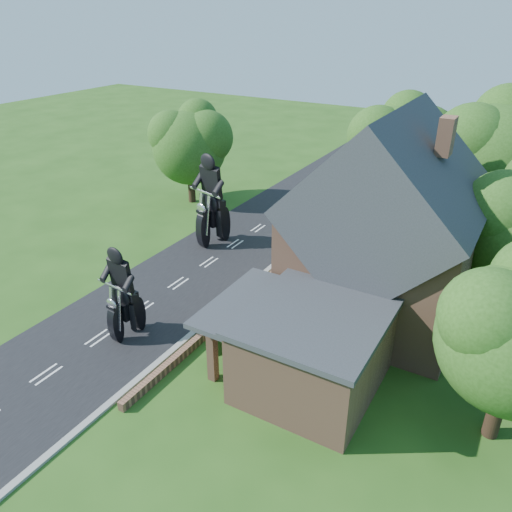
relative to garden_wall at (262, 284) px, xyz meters
The scene contains 17 objects.
ground 6.60m from the garden_wall, 130.70° to the right, with size 120.00×120.00×0.00m, color #234A14.
road 6.60m from the garden_wall, 130.70° to the right, with size 7.00×80.00×0.02m, color black.
kerb 5.04m from the garden_wall, 97.41° to the right, with size 0.30×80.00×0.12m, color gray.
garden_wall is the anchor object (origin of this frame).
house 7.52m from the garden_wall, ahead, with size 9.54×8.64×10.24m.
annex 8.19m from the garden_wall, 46.16° to the right, with size 7.05×5.94×3.44m.
tree_behind_house 16.06m from the garden_wall, 48.43° to the left, with size 7.81×7.20×10.08m.
tree_behind_left 13.88m from the garden_wall, 72.34° to the left, with size 6.94×6.40×9.16m.
tree_far_road 15.13m from the garden_wall, 140.77° to the left, with size 6.08×5.60×7.84m.
shrub_a 6.09m from the garden_wall, 80.54° to the right, with size 0.90×0.90×1.10m, color #143711.
shrub_b 3.66m from the garden_wall, 74.05° to the right, with size 0.90×0.90×1.10m, color #143711.
shrub_c 1.46m from the garden_wall, 45.00° to the right, with size 0.90×0.90×1.10m, color #143711.
shrub_d 4.14m from the garden_wall, 75.96° to the left, with size 0.90×0.90×1.10m, color #143711.
shrub_e 6.59m from the garden_wall, 81.25° to the left, with size 0.90×0.90×1.10m, color #143711.
shrub_f 9.06m from the garden_wall, 83.66° to the left, with size 0.90×0.90×1.10m, color #143711.
motorcycle_lead 7.81m from the garden_wall, 114.68° to the right, with size 0.38×1.51×1.41m, color black, non-canonical shape.
motorcycle_follow 6.58m from the garden_wall, 148.69° to the left, with size 0.49×1.95×1.81m, color black, non-canonical shape.
Camera 1 is at (16.14, -15.88, 14.10)m, focal length 35.00 mm.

